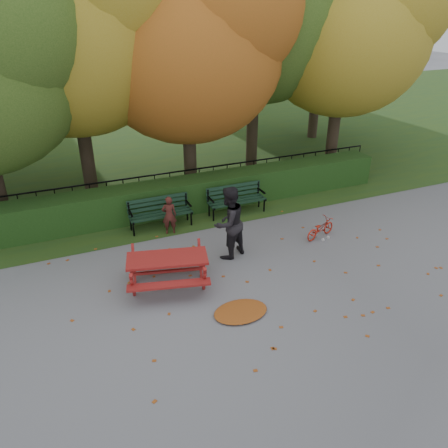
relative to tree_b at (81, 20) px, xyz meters
name	(u,v)px	position (x,y,z in m)	size (l,w,h in m)	color
ground	(258,283)	(2.44, -6.75, -5.40)	(90.00, 90.00, 0.00)	gray
grass_strip	(130,134)	(2.44, 7.25, -5.40)	(90.00, 90.00, 0.00)	#1F3D19
hedge	(193,194)	(2.44, -2.25, -4.90)	(13.00, 0.90, 1.00)	black
iron_fence	(185,184)	(2.44, -1.45, -4.87)	(14.00, 0.04, 1.02)	black
tree_b	(81,20)	(0.00, 0.00, 0.00)	(6.72, 6.40, 8.79)	black
tree_c	(199,40)	(3.28, -0.78, -0.58)	(6.30, 6.00, 8.00)	black
tree_e	(357,27)	(8.97, -0.98, -0.32)	(6.09, 5.80, 8.16)	black
tree_g	(333,14)	(10.78, 3.02, -0.03)	(6.30, 6.00, 8.55)	black
bench_left	(160,210)	(1.14, -3.04, -4.88)	(1.80, 0.57, 0.88)	black
bench_right	(236,197)	(3.54, -3.04, -4.88)	(1.80, 0.57, 0.88)	black
picnic_table	(168,264)	(0.51, -6.03, -4.80)	(2.10, 1.84, 0.88)	maroon
leaf_pile	(241,311)	(1.62, -7.57, -5.36)	(1.18, 0.82, 0.08)	brown
leaf_scatter	(252,277)	(2.44, -6.45, -5.40)	(9.00, 5.70, 0.01)	brown
child	(169,215)	(1.28, -3.55, -4.84)	(0.41, 0.27, 1.12)	#451B16
adult	(229,223)	(2.32, -5.33, -4.45)	(0.93, 0.72, 1.90)	black
bicycle	(320,228)	(5.06, -5.40, -5.13)	(0.37, 1.05, 0.55)	#B31F10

